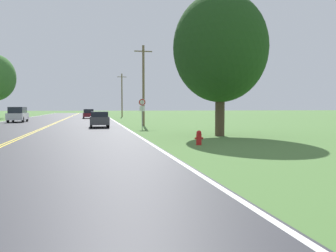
% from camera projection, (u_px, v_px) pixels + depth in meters
% --- Properties ---
extents(fire_hydrant, '(0.43, 0.27, 0.73)m').
position_uv_depth(fire_hydrant, '(199.00, 138.00, 17.77)').
color(fire_hydrant, red).
rests_on(fire_hydrant, ground).
extents(traffic_sign, '(0.60, 0.10, 2.61)m').
position_uv_depth(traffic_sign, '(142.00, 106.00, 30.36)').
color(traffic_sign, gray).
rests_on(traffic_sign, ground).
extents(utility_pole_midground, '(1.80, 0.24, 8.13)m').
position_uv_depth(utility_pole_midground, '(143.00, 84.00, 35.98)').
color(utility_pole_midground, brown).
rests_on(utility_pole_midground, ground).
extents(utility_pole_far, '(1.80, 0.24, 8.32)m').
position_uv_depth(utility_pole_far, '(122.00, 95.00, 68.43)').
color(utility_pole_far, brown).
rests_on(utility_pole_far, ground).
extents(tree_mid_treeline, '(6.16, 6.16, 9.30)m').
position_uv_depth(tree_mid_treeline, '(220.00, 48.00, 23.09)').
color(tree_mid_treeline, '#473828').
rests_on(tree_mid_treeline, ground).
extents(car_dark_grey_hatchback_mid_far, '(1.73, 3.92, 1.48)m').
position_uv_depth(car_dark_grey_hatchback_mid_far, '(99.00, 119.00, 33.16)').
color(car_dark_grey_hatchback_mid_far, black).
rests_on(car_dark_grey_hatchback_mid_far, ground).
extents(car_silver_suv_receding, '(1.95, 4.81, 1.92)m').
position_uv_depth(car_silver_suv_receding, '(18.00, 114.00, 44.75)').
color(car_silver_suv_receding, black).
rests_on(car_silver_suv_receding, ground).
extents(car_maroon_hatchback_distant, '(1.97, 4.23, 1.58)m').
position_uv_depth(car_maroon_hatchback_distant, '(88.00, 113.00, 59.60)').
color(car_maroon_hatchback_distant, black).
rests_on(car_maroon_hatchback_distant, ground).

